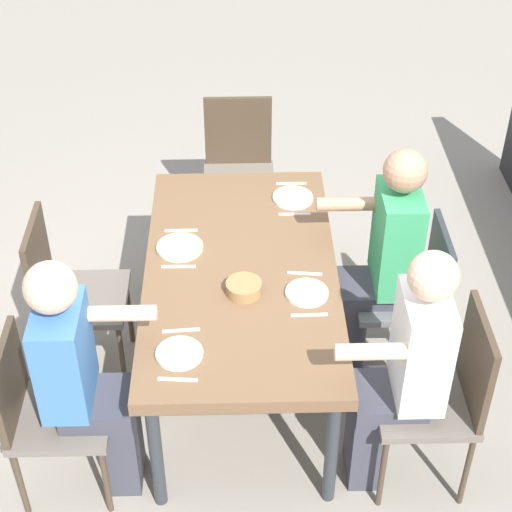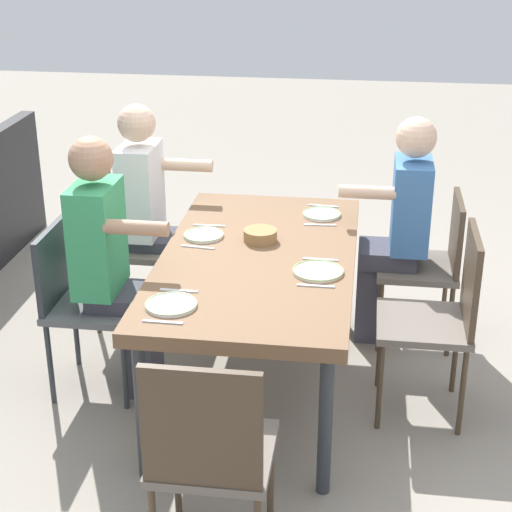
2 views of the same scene
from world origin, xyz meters
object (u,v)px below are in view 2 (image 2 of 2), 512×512
chair_mid_south (80,295)px  diner_man_white (152,210)px  bread_basket (260,235)px  chair_west_south (120,234)px  plate_2 (318,271)px  chair_west_north (431,259)px  dining_table (258,267)px  chair_head_east (209,450)px  diner_woman_green (111,261)px  chair_mid_north (442,311)px  plate_1 (204,235)px  plate_0 (322,214)px  plate_3 (171,305)px  diner_guest_third (398,223)px

chair_mid_south → diner_man_white: (-0.75, 0.19, 0.19)m
bread_basket → chair_west_south: bearing=-117.8°
chair_west_south → plate_2: (0.82, 1.20, 0.20)m
chair_west_north → bread_basket: (0.46, -0.90, 0.28)m
chair_west_south → diner_man_white: size_ratio=0.73×
bread_basket → plate_2: bearing=42.1°
bread_basket → dining_table: bearing=3.9°
chair_west_south → chair_mid_south: size_ratio=1.10×
chair_head_east → diner_woman_green: diner_woman_green is taller
chair_west_north → plate_2: (0.82, -0.58, 0.25)m
chair_head_east → bread_basket: 1.50m
chair_mid_north → chair_mid_south: 1.78m
plate_1 → bread_basket: bearing=86.7°
dining_table → plate_0: 0.65m
chair_mid_north → chair_head_east: 1.49m
chair_head_east → chair_mid_north: bearing=143.2°
plate_1 → diner_woman_green: bearing=-53.0°
diner_man_white → plate_2: 1.30m
plate_3 → plate_0: bearing=154.6°
dining_table → diner_woman_green: diner_woman_green is taller
diner_guest_third → diner_man_white: bearing=-90.2°
diner_man_white → plate_0: size_ratio=6.27×
plate_0 → diner_woman_green: bearing=-54.9°
chair_head_east → plate_1: size_ratio=4.54×
chair_mid_north → plate_0: size_ratio=4.54×
diner_woman_green → plate_0: 1.20m
diner_man_white → plate_0: (0.06, 0.97, 0.05)m
bread_basket → chair_head_east: bearing=0.5°
dining_table → plate_3: (0.60, -0.29, 0.07)m
chair_mid_north → diner_woman_green: (0.00, -1.60, 0.17)m
dining_table → bread_basket: (-0.18, -0.01, 0.09)m
chair_west_south → plate_1: chair_west_south is taller
plate_1 → bread_basket: 0.30m
diner_guest_third → plate_3: 1.59m
chair_west_south → bread_basket: chair_west_south is taller
chair_mid_north → plate_3: chair_mid_north is taller
chair_mid_south → dining_table: bearing=96.5°
chair_mid_south → plate_3: bearing=49.9°
chair_west_south → plate_0: (0.06, 1.17, 0.20)m
chair_mid_south → diner_woman_green: 0.27m
diner_man_white → diner_guest_third: (0.01, 1.39, -0.01)m
plate_2 → dining_table: bearing=-119.1°
diner_man_white → plate_3: bearing=17.9°
chair_mid_south → bread_basket: bearing=107.9°
diner_guest_third → plate_3: diner_guest_third is taller
chair_west_south → chair_west_north: bearing=90.0°
diner_woman_green → plate_2: (0.07, 1.02, 0.04)m
dining_table → plate_2: size_ratio=7.31×
chair_west_north → chair_head_east: size_ratio=0.91×
bread_basket → plate_1: bearing=-93.3°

